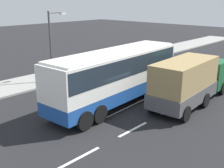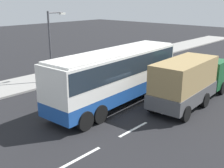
{
  "view_description": "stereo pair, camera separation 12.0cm",
  "coord_description": "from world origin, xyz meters",
  "px_view_note": "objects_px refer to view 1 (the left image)",
  "views": [
    {
      "loc": [
        -11.92,
        -11.6,
        6.83
      ],
      "look_at": [
        0.67,
        0.04,
        1.59
      ],
      "focal_mm": 44.52,
      "sensor_mm": 36.0,
      "label": 1
    },
    {
      "loc": [
        -12.0,
        -11.51,
        6.83
      ],
      "look_at": [
        0.67,
        0.04,
        1.59
      ],
      "focal_mm": 44.52,
      "sensor_mm": 36.0,
      "label": 2
    }
  ],
  "objects_px": {
    "car_black_sedan": "(154,62)",
    "street_lamp": "(52,41)",
    "coach_bus": "(117,72)",
    "cargo_truck": "(191,80)"
  },
  "relations": [
    {
      "from": "cargo_truck",
      "to": "street_lamp",
      "type": "xyz_separation_m",
      "value": [
        -3.19,
        10.9,
        1.86
      ]
    },
    {
      "from": "car_black_sedan",
      "to": "street_lamp",
      "type": "distance_m",
      "value": 10.59
    },
    {
      "from": "coach_bus",
      "to": "car_black_sedan",
      "type": "bearing_deg",
      "value": 17.01
    },
    {
      "from": "coach_bus",
      "to": "cargo_truck",
      "type": "distance_m",
      "value": 4.98
    },
    {
      "from": "coach_bus",
      "to": "street_lamp",
      "type": "bearing_deg",
      "value": 85.43
    },
    {
      "from": "cargo_truck",
      "to": "car_black_sedan",
      "type": "bearing_deg",
      "value": 45.4
    },
    {
      "from": "street_lamp",
      "to": "coach_bus",
      "type": "bearing_deg",
      "value": -91.42
    },
    {
      "from": "car_black_sedan",
      "to": "coach_bus",
      "type": "bearing_deg",
      "value": -162.8
    },
    {
      "from": "cargo_truck",
      "to": "street_lamp",
      "type": "relative_size",
      "value": 1.41
    },
    {
      "from": "coach_bus",
      "to": "street_lamp",
      "type": "height_order",
      "value": "street_lamp"
    }
  ]
}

